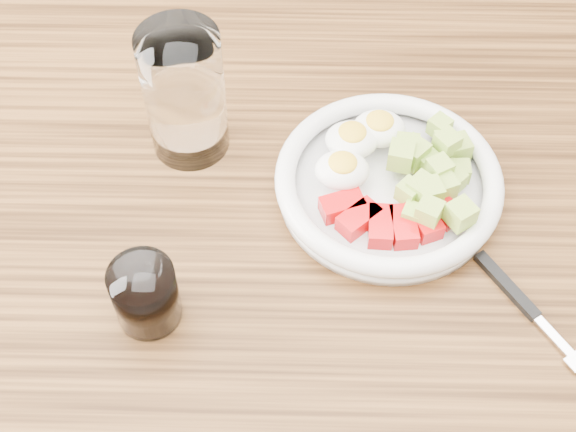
# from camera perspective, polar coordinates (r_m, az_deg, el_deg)

# --- Properties ---
(dining_table) EXTENTS (1.50, 0.90, 0.77)m
(dining_table) POSITION_cam_1_polar(r_m,az_deg,el_deg) (0.88, 0.64, -5.49)
(dining_table) COLOR brown
(dining_table) RESTS_ON ground
(bowl) EXTENTS (0.23, 0.23, 0.06)m
(bowl) POSITION_cam_1_polar(r_m,az_deg,el_deg) (0.82, 7.18, 2.61)
(bowl) COLOR white
(bowl) RESTS_ON dining_table
(fork) EXTENTS (0.11, 0.15, 0.01)m
(fork) POSITION_cam_1_polar(r_m,az_deg,el_deg) (0.78, 16.40, -5.99)
(fork) COLOR black
(fork) RESTS_ON dining_table
(water_glass) EXTENTS (0.08, 0.08, 0.15)m
(water_glass) POSITION_cam_1_polar(r_m,az_deg,el_deg) (0.82, -7.37, 8.62)
(water_glass) COLOR white
(water_glass) RESTS_ON dining_table
(coffee_glass) EXTENTS (0.06, 0.06, 0.07)m
(coffee_glass) POSITION_cam_1_polar(r_m,az_deg,el_deg) (0.73, -10.10, -5.55)
(coffee_glass) COLOR white
(coffee_glass) RESTS_ON dining_table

